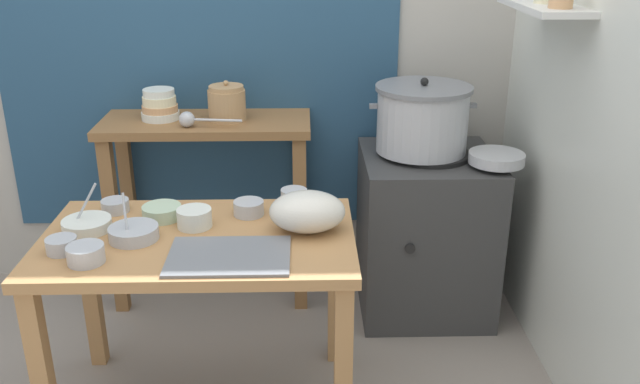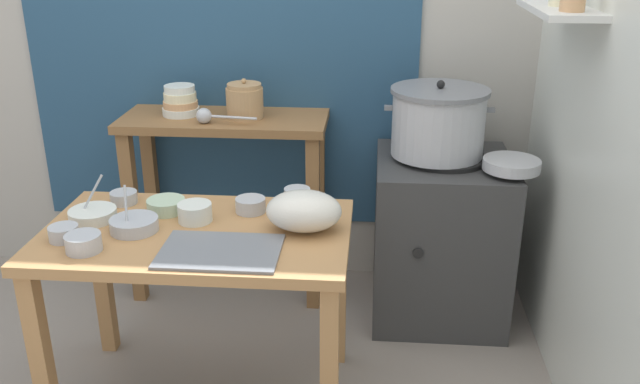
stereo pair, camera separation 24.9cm
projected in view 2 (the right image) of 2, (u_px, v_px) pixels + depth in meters
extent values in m
cube|color=#B2ADA3|center=(273.00, 22.00, 3.23)|extent=(4.40, 0.10, 2.60)
cube|color=navy|center=(218.00, 12.00, 3.18)|extent=(1.90, 0.02, 2.10)
cube|color=silver|center=(613.00, 62.00, 2.30)|extent=(0.10, 3.20, 2.60)
cube|color=silver|center=(559.00, 9.00, 2.44)|extent=(0.20, 0.56, 0.02)
cube|color=#B27F4C|center=(196.00, 235.00, 2.43)|extent=(1.10, 0.66, 0.04)
cube|color=#B27F4C|center=(41.00, 359.00, 2.34)|extent=(0.06, 0.06, 0.68)
cube|color=#B27F4C|center=(329.00, 373.00, 2.26)|extent=(0.06, 0.06, 0.68)
cube|color=#B27F4C|center=(103.00, 279.00, 2.86)|extent=(0.06, 0.06, 0.68)
cube|color=#B27F4C|center=(339.00, 289.00, 2.78)|extent=(0.06, 0.06, 0.68)
cube|color=olive|center=(224.00, 121.00, 3.16)|extent=(0.96, 0.40, 0.04)
cube|color=olive|center=(133.00, 219.00, 3.22)|extent=(0.06, 0.06, 0.86)
cube|color=olive|center=(313.00, 225.00, 3.15)|extent=(0.06, 0.06, 0.86)
cube|color=olive|center=(153.00, 195.00, 3.49)|extent=(0.06, 0.06, 0.86)
cube|color=olive|center=(318.00, 201.00, 3.43)|extent=(0.06, 0.06, 0.86)
cube|color=#383838|center=(440.00, 238.00, 3.14)|extent=(0.60, 0.60, 0.76)
cylinder|color=black|center=(445.00, 158.00, 3.00)|extent=(0.36, 0.36, 0.02)
cylinder|color=black|center=(418.00, 253.00, 2.84)|extent=(0.04, 0.02, 0.04)
cylinder|color=#B7BABF|center=(438.00, 124.00, 2.97)|extent=(0.40, 0.40, 0.28)
cylinder|color=slate|center=(440.00, 91.00, 2.91)|extent=(0.43, 0.43, 0.02)
sphere|color=black|center=(441.00, 84.00, 2.90)|extent=(0.04, 0.04, 0.04)
cube|color=slate|center=(388.00, 108.00, 2.96)|extent=(0.04, 0.02, 0.02)
cube|color=slate|center=(491.00, 110.00, 2.92)|extent=(0.04, 0.02, 0.02)
cylinder|color=tan|center=(245.00, 103.00, 3.12)|extent=(0.17, 0.17, 0.14)
cylinder|color=tan|center=(244.00, 86.00, 3.09)|extent=(0.16, 0.16, 0.02)
sphere|color=tan|center=(244.00, 81.00, 3.08)|extent=(0.02, 0.02, 0.02)
cylinder|color=silver|center=(181.00, 111.00, 3.18)|extent=(0.17, 0.17, 0.04)
cylinder|color=tan|center=(181.00, 104.00, 3.17)|extent=(0.16, 0.16, 0.03)
cylinder|color=beige|center=(180.00, 97.00, 3.15)|extent=(0.15, 0.15, 0.04)
cylinder|color=silver|center=(179.00, 89.00, 3.14)|extent=(0.14, 0.14, 0.03)
sphere|color=#B7BABF|center=(204.00, 116.00, 3.04)|extent=(0.07, 0.07, 0.07)
cylinder|color=#B7BABF|center=(234.00, 117.00, 3.01)|extent=(0.21, 0.04, 0.01)
cube|color=slate|center=(220.00, 251.00, 2.25)|extent=(0.40, 0.28, 0.01)
ellipsoid|color=silver|center=(304.00, 211.00, 2.40)|extent=(0.27, 0.21, 0.14)
cylinder|color=#B7BABF|center=(512.00, 165.00, 2.82)|extent=(0.24, 0.24, 0.05)
cylinder|color=#B7BABF|center=(134.00, 225.00, 2.41)|extent=(0.17, 0.17, 0.05)
cylinder|color=#337238|center=(134.00, 220.00, 2.40)|extent=(0.15, 0.15, 0.01)
cylinder|color=#B7BABF|center=(126.00, 209.00, 2.38)|extent=(0.03, 0.08, 0.16)
cylinder|color=#B7D1AD|center=(166.00, 205.00, 2.56)|extent=(0.14, 0.14, 0.05)
cylinder|color=maroon|center=(166.00, 201.00, 2.56)|extent=(0.12, 0.12, 0.01)
cylinder|color=#B7BABF|center=(251.00, 205.00, 2.56)|extent=(0.11, 0.11, 0.05)
cylinder|color=brown|center=(250.00, 200.00, 2.55)|extent=(0.10, 0.10, 0.01)
cylinder|color=silver|center=(93.00, 215.00, 2.50)|extent=(0.17, 0.17, 0.04)
cylinder|color=#BFB28C|center=(92.00, 211.00, 2.49)|extent=(0.15, 0.15, 0.01)
cylinder|color=#B7BABF|center=(91.00, 196.00, 2.49)|extent=(0.10, 0.05, 0.16)
cylinder|color=#B7BABF|center=(83.00, 243.00, 2.25)|extent=(0.12, 0.12, 0.06)
cylinder|color=brown|center=(82.00, 236.00, 2.25)|extent=(0.10, 0.10, 0.01)
cylinder|color=#B7BABF|center=(297.00, 197.00, 2.62)|extent=(0.10, 0.10, 0.07)
cylinder|color=brown|center=(297.00, 190.00, 2.61)|extent=(0.09, 0.09, 0.01)
cylinder|color=silver|center=(195.00, 212.00, 2.48)|extent=(0.12, 0.12, 0.07)
cylinder|color=beige|center=(194.00, 205.00, 2.47)|extent=(0.11, 0.11, 0.01)
cylinder|color=#B7BABF|center=(64.00, 233.00, 2.33)|extent=(0.10, 0.10, 0.05)
cylinder|color=brown|center=(63.00, 228.00, 2.33)|extent=(0.09, 0.09, 0.01)
cylinder|color=#B7BABF|center=(124.00, 197.00, 2.64)|extent=(0.10, 0.10, 0.05)
cylinder|color=maroon|center=(123.00, 193.00, 2.64)|extent=(0.09, 0.09, 0.01)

